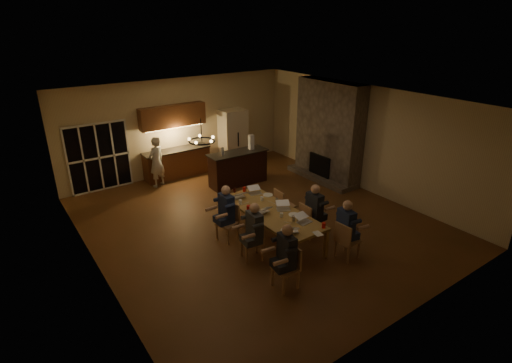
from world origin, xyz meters
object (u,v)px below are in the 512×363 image
Objects in this scene: chair_left_near at (286,268)px; laptop_f at (255,190)px; can_silver at (293,219)px; chair_left_far at (227,223)px; laptop_e at (238,193)px; redcup_near at (324,225)px; plate_far at (268,195)px; can_cola at (234,190)px; bar_blender at (251,142)px; refrigerator at (233,137)px; person_left_near at (287,256)px; chair_right_far at (285,205)px; dining_table at (271,225)px; chandelier at (202,141)px; chair_left_mid at (252,241)px; person_left_far at (227,212)px; bar_bottle at (223,151)px; laptop_b at (304,218)px; mug_mid at (262,199)px; mug_front at (281,215)px; standing_person at (157,162)px; person_right_mid at (314,211)px; mug_back at (240,202)px; chair_right_near at (348,240)px; person_left_mid at (255,232)px; plate_near at (294,215)px; bar_island at (238,168)px; laptop_d at (283,205)px; person_right_near at (345,229)px; laptop_a at (291,226)px; can_right at (277,200)px; plate_left at (287,230)px; redcup_far at (244,189)px; laptop_c at (262,208)px; redcup_mid at (249,208)px.

chair_left_near is 2.98m from laptop_f.
chair_left_far is at bearing 127.48° from can_silver.
laptop_f is (0.48, -0.09, 0.00)m from laptop_e.
redcup_near is 2.07m from plate_far.
bar_blender reaches higher than can_cola.
refrigerator reaches higher than person_left_near.
chair_left_near is at bearing -18.68° from chair_left_far.
redcup_near is (-0.43, -1.86, 0.37)m from chair_right_far.
dining_table is 5.37× the size of chandelier.
person_left_far is (0.02, 1.09, 0.24)m from chair_left_mid.
can_cola is at bearing -112.50° from bar_bottle.
mug_mid is at bearing 89.18° from laptop_b.
laptop_e is 1.52m from mug_front.
laptop_e is at bearing 105.31° from redcup_near.
person_left_far is at bearing 68.24° from standing_person.
refrigerator is 4.44m from laptop_f.
laptop_f is at bearing 85.21° from standing_person.
mug_back is at bearing 45.89° from person_right_mid.
chair_right_near is 0.64× the size of person_left_mid.
mug_front is 0.31m from plate_near.
bar_island reaches higher than laptop_d.
chandelier is 3.20m from redcup_near.
person_left_near is 1.00× the size of person_right_mid.
person_right_near reaches higher than bar_bottle.
chair_left_mid is 8.90× the size of mug_back.
laptop_d is at bearing 120.18° from chair_left_mid.
can_right is at bearing -85.10° from laptop_a.
laptop_a is 0.13m from plate_left.
redcup_far is 2.64m from bar_blender.
can_silver is 1.01m from can_right.
bar_bottle reaches higher than redcup_near.
person_left_mid reaches higher than laptop_f.
laptop_e is (-0.00, 1.03, 0.00)m from laptop_c.
plate_left is at bearing 73.37° from standing_person.
mug_back is (0.58, -3.92, -0.01)m from standing_person.
refrigerator is 4.72m from chair_right_far.
can_cola is 2.37m from plate_left.
can_cola is at bearing -131.04° from bar_blender.
chair_left_mid is 0.25m from person_left_mid.
chair_left_near is 6.36m from standing_person.
chair_right_near is 3.87m from chandelier.
plate_left is at bearing -177.98° from laptop_b.
person_left_far is at bearing -123.82° from refrigerator.
person_left_near is 5.35× the size of plate_far.
redcup_mid is at bearing 141.06° from dining_table.
bar_blender is at bearing -11.65° from chair_right_far.
redcup_near is at bearing -61.08° from can_silver.
person_left_far is 1.65m from can_silver.
chandelier reaches higher than can_silver.
laptop_e is 0.67× the size of bar_blender.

